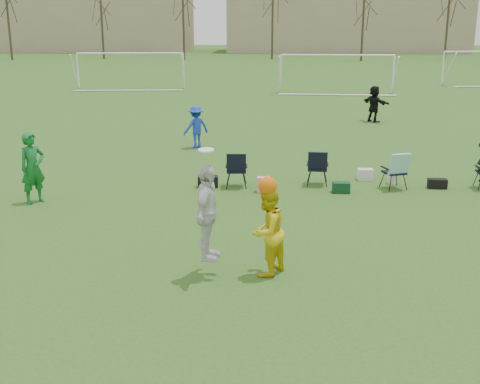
# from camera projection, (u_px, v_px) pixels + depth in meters

# --- Properties ---
(ground) EXTENTS (260.00, 260.00, 0.00)m
(ground) POSITION_uv_depth(u_px,v_px,m) (295.00, 323.00, 8.92)
(ground) COLOR #2F551A
(ground) RESTS_ON ground
(fielder_green_near) EXTENTS (0.74, 0.77, 1.77)m
(fielder_green_near) POSITION_uv_depth(u_px,v_px,m) (33.00, 168.00, 14.78)
(fielder_green_near) COLOR #126828
(fielder_green_near) RESTS_ON ground
(fielder_blue) EXTENTS (1.12, 1.03, 1.52)m
(fielder_blue) POSITION_uv_depth(u_px,v_px,m) (196.00, 127.00, 21.50)
(fielder_blue) COLOR blue
(fielder_blue) RESTS_ON ground
(fielder_black) EXTENTS (1.28, 1.51, 1.64)m
(fielder_black) POSITION_uv_depth(u_px,v_px,m) (374.00, 104.00, 27.31)
(fielder_black) COLOR black
(fielder_black) RESTS_ON ground
(center_contest) EXTENTS (1.77, 1.16, 2.29)m
(center_contest) POSITION_uv_depth(u_px,v_px,m) (239.00, 222.00, 10.39)
(center_contest) COLOR silver
(center_contest) RESTS_ON ground
(sideline_setup) EXTENTS (8.16, 1.69, 1.69)m
(sideline_setup) POSITION_uv_depth(u_px,v_px,m) (376.00, 168.00, 16.31)
(sideline_setup) COLOR #0D3218
(sideline_setup) RESTS_ON ground
(goal_left) EXTENTS (7.39, 0.76, 2.46)m
(goal_left) POSITION_uv_depth(u_px,v_px,m) (130.00, 60.00, 41.57)
(goal_left) COLOR white
(goal_left) RESTS_ON ground
(goal_mid) EXTENTS (7.40, 0.63, 2.46)m
(goal_mid) POSITION_uv_depth(u_px,v_px,m) (337.00, 63.00, 39.02)
(goal_mid) COLOR white
(goal_mid) RESTS_ON ground
(tree_line) EXTENTS (110.28, 3.28, 11.40)m
(tree_line) POSITION_uv_depth(u_px,v_px,m) (274.00, 18.00, 74.76)
(tree_line) COLOR #382B21
(tree_line) RESTS_ON ground
(building_row) EXTENTS (126.00, 16.00, 13.00)m
(building_row) POSITION_uv_depth(u_px,v_px,m) (312.00, 14.00, 99.40)
(building_row) COLOR tan
(building_row) RESTS_ON ground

